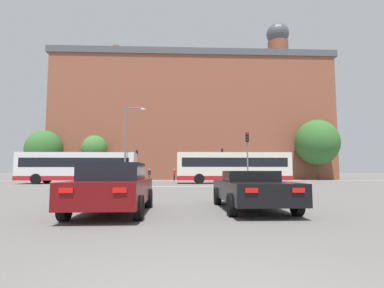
# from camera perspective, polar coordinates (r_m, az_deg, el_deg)

# --- Properties ---
(stop_line_strip) EXTENTS (8.32, 0.30, 0.01)m
(stop_line_strip) POSITION_cam_1_polar(r_m,az_deg,el_deg) (24.68, -1.92, -8.08)
(stop_line_strip) COLOR silver
(stop_line_strip) RESTS_ON ground_plane
(far_pavement) EXTENTS (69.24, 2.50, 0.01)m
(far_pavement) POSITION_cam_1_polar(r_m,az_deg,el_deg) (39.82, -2.12, -6.98)
(far_pavement) COLOR gray
(far_pavement) RESTS_ON ground_plane
(brick_civic_building) EXTENTS (44.27, 10.43, 26.69)m
(brick_civic_building) POSITION_cam_1_polar(r_m,az_deg,el_deg) (49.77, 0.35, 5.11)
(brick_civic_building) COLOR brown
(brick_civic_building) RESTS_ON ground_plane
(car_saloon_left) EXTENTS (2.10, 4.44, 1.49)m
(car_saloon_left) POSITION_cam_1_polar(r_m,az_deg,el_deg) (9.35, -14.74, -7.99)
(car_saloon_left) COLOR #600C0F
(car_saloon_left) RESTS_ON ground_plane
(car_roadster_right) EXTENTS (2.08, 4.82, 1.26)m
(car_roadster_right) POSITION_cam_1_polar(r_m,az_deg,el_deg) (10.13, 11.20, -8.42)
(car_roadster_right) COLOR black
(car_roadster_right) RESTS_ON ground_plane
(bus_crossing_lead) EXTENTS (11.49, 2.64, 3.13)m
(bus_crossing_lead) POSITION_cam_1_polar(r_m,az_deg,el_deg) (31.12, 7.82, -4.35)
(bus_crossing_lead) COLOR silver
(bus_crossing_lead) RESTS_ON ground_plane
(bus_crossing_trailing) EXTENTS (11.52, 2.70, 3.10)m
(bus_crossing_trailing) POSITION_cam_1_polar(r_m,az_deg,el_deg) (32.41, -20.87, -4.12)
(bus_crossing_trailing) COLOR silver
(bus_crossing_trailing) RESTS_ON ground_plane
(traffic_light_near_right) EXTENTS (0.26, 0.31, 4.53)m
(traffic_light_near_right) POSITION_cam_1_polar(r_m,az_deg,el_deg) (25.74, 10.52, -1.16)
(traffic_light_near_right) COLOR slate
(traffic_light_near_right) RESTS_ON ground_plane
(traffic_light_far_left) EXTENTS (0.26, 0.31, 3.97)m
(traffic_light_far_left) POSITION_cam_1_polar(r_m,az_deg,el_deg) (39.80, -10.49, -3.04)
(traffic_light_far_left) COLOR slate
(traffic_light_far_left) RESTS_ON ground_plane
(traffic_light_far_right) EXTENTS (0.26, 0.31, 4.21)m
(traffic_light_far_right) POSITION_cam_1_polar(r_m,az_deg,el_deg) (39.67, 5.80, -2.88)
(traffic_light_far_right) COLOR slate
(traffic_light_far_right) RESTS_ON ground_plane
(street_lamp_junction) EXTENTS (1.95, 0.36, 7.50)m
(street_lamp_junction) POSITION_cam_1_polar(r_m,az_deg,el_deg) (29.37, -11.96, 1.35)
(street_lamp_junction) COLOR slate
(street_lamp_junction) RESTS_ON ground_plane
(pedestrian_waiting) EXTENTS (0.40, 0.46, 1.57)m
(pedestrian_waiting) POSITION_cam_1_polar(r_m,az_deg,el_deg) (40.39, -8.11, -5.62)
(pedestrian_waiting) COLOR brown
(pedestrian_waiting) RESTS_ON ground_plane
(pedestrian_walking_east) EXTENTS (0.32, 0.44, 1.57)m
(pedestrian_walking_east) POSITION_cam_1_polar(r_m,az_deg,el_deg) (40.08, -3.40, -5.67)
(pedestrian_walking_east) COLOR black
(pedestrian_walking_east) RESTS_ON ground_plane
(tree_by_building) EXTENTS (6.18, 6.18, 8.61)m
(tree_by_building) POSITION_cam_1_polar(r_m,az_deg,el_deg) (46.49, 22.72, 0.28)
(tree_by_building) COLOR #4C3823
(tree_by_building) RESTS_ON ground_plane
(tree_kerbside) EXTENTS (3.64, 3.64, 6.31)m
(tree_kerbside) POSITION_cam_1_polar(r_m,az_deg,el_deg) (44.57, -18.12, -0.90)
(tree_kerbside) COLOR #4C3823
(tree_kerbside) RESTS_ON ground_plane
(tree_distant) EXTENTS (5.12, 5.12, 7.05)m
(tree_distant) POSITION_cam_1_polar(r_m,az_deg,el_deg) (47.43, -26.37, -0.90)
(tree_distant) COLOR #4C3823
(tree_distant) RESTS_ON ground_plane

